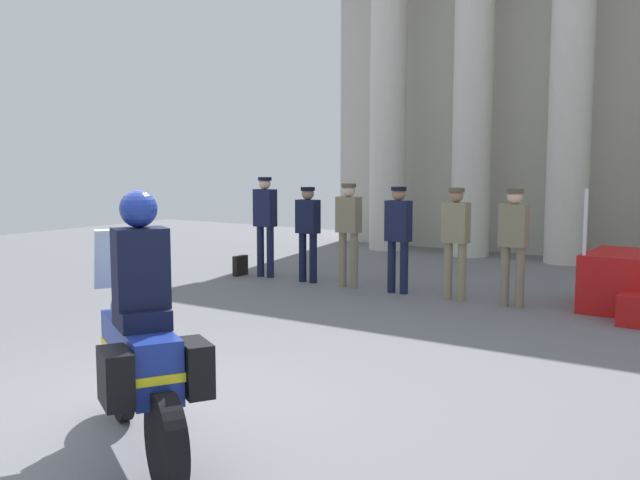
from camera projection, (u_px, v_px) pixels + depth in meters
name	position (u px, v px, depth m)	size (l,w,h in m)	color
ground_plane	(145.00, 419.00, 5.95)	(28.00, 28.00, 0.00)	slate
colonnade_backdrop	(579.00, 60.00, 14.70)	(11.85, 1.68, 7.95)	beige
officer_in_row_0	(265.00, 218.00, 12.91)	(0.38, 0.24, 1.78)	#141938
officer_in_row_1	(308.00, 226.00, 12.38)	(0.38, 0.24, 1.63)	black
officer_in_row_2	(349.00, 226.00, 11.88)	(0.38, 0.24, 1.70)	#7A7056
officer_in_row_3	(398.00, 231.00, 11.37)	(0.38, 0.24, 1.67)	#141938
officer_in_row_4	(456.00, 234.00, 10.84)	(0.38, 0.24, 1.68)	#847A5B
officer_in_row_5	(513.00, 238.00, 10.31)	(0.38, 0.24, 1.68)	#7A7056
motorcycle_with_rider	(141.00, 346.00, 5.15)	(1.87, 1.21, 1.90)	black
briefcase_on_ground	(240.00, 266.00, 13.18)	(0.10, 0.32, 0.36)	black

